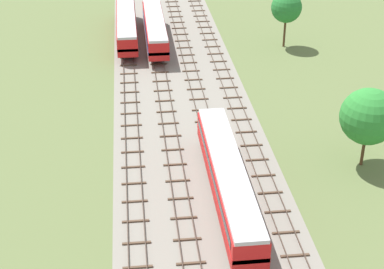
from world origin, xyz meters
TOP-DOWN VIEW (x-y plane):
  - ground_plane at (0.00, 56.00)m, footprint 480.00×480.00m
  - ballast_bed at (0.00, 56.00)m, footprint 16.75×176.00m
  - track_far_left at (-6.37, 57.00)m, footprint 2.40×126.00m
  - track_left at (-2.12, 57.00)m, footprint 2.40×126.00m
  - track_centre_left at (2.12, 57.00)m, footprint 2.40×126.00m
  - track_centre at (6.37, 57.00)m, footprint 2.40×126.00m
  - passenger_coach_centre_left_nearest at (2.12, 33.77)m, footprint 2.96×22.00m
  - diesel_railcar_left_near at (-2.12, 75.84)m, footprint 2.96×20.50m
  - passenger_coach_far_left_mid at (-6.37, 78.71)m, footprint 2.96×22.00m
  - lineside_tree_0 at (16.73, 38.57)m, footprint 5.64×5.64m
  - lineside_tree_1 at (17.11, 72.59)m, footprint 4.53×4.53m

SIDE VIEW (x-z plane):
  - ground_plane at x=0.00m, z-range 0.00..0.00m
  - ballast_bed at x=0.00m, z-range 0.00..0.01m
  - track_far_left at x=-6.37m, z-range -0.01..0.28m
  - track_left at x=-2.12m, z-range -0.01..0.28m
  - track_centre_left at x=2.12m, z-range -0.01..0.28m
  - track_centre at x=6.37m, z-range -0.01..0.28m
  - diesel_railcar_left_near at x=-2.12m, z-range 0.70..4.50m
  - passenger_coach_centre_left_nearest at x=2.12m, z-range 0.71..4.51m
  - passenger_coach_far_left_mid at x=-6.37m, z-range 0.71..4.51m
  - lineside_tree_0 at x=16.73m, z-range 1.33..9.64m
  - lineside_tree_1 at x=17.11m, z-range 1.88..10.20m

